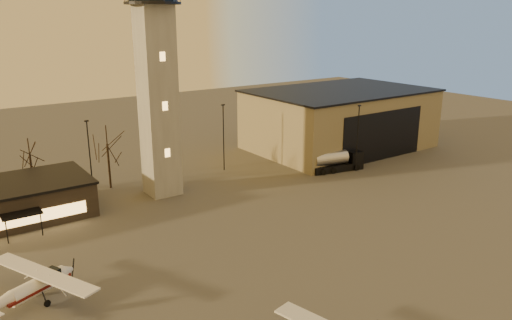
% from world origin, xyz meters
% --- Properties ---
extents(ground, '(220.00, 220.00, 0.00)m').
position_xyz_m(ground, '(0.00, 0.00, 0.00)').
color(ground, '#484542').
rests_on(ground, ground).
extents(control_tower, '(6.80, 6.80, 32.60)m').
position_xyz_m(control_tower, '(0.00, 30.00, 16.33)').
color(control_tower, gray).
rests_on(control_tower, ground).
extents(hangar, '(30.60, 20.60, 10.30)m').
position_xyz_m(hangar, '(36.00, 33.98, 5.15)').
color(hangar, '#867857').
rests_on(hangar, ground).
extents(light_poles, '(58.50, 12.25, 10.14)m').
position_xyz_m(light_poles, '(0.50, 31.00, 5.41)').
color(light_poles, black).
rests_on(light_poles, ground).
extents(tree_row, '(37.20, 9.20, 8.80)m').
position_xyz_m(tree_row, '(-13.70, 39.16, 5.94)').
color(tree_row, black).
rests_on(tree_row, ground).
extents(cessna_rear, '(9.55, 11.47, 3.28)m').
position_xyz_m(cessna_rear, '(-19.37, 12.04, 1.12)').
color(cessna_rear, white).
rests_on(cessna_rear, ground).
extents(fuel_truck, '(8.67, 4.11, 3.10)m').
position_xyz_m(fuel_truck, '(25.80, 24.01, 1.23)').
color(fuel_truck, black).
rests_on(fuel_truck, ground).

